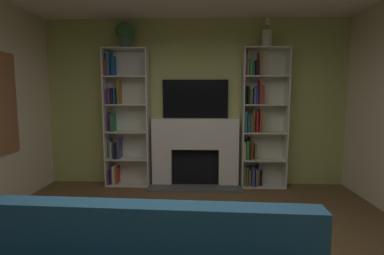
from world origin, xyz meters
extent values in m
cube|color=tan|center=(0.00, 2.66, 1.39)|extent=(5.14, 0.06, 2.78)
cube|color=white|center=(-0.56, 2.52, 0.31)|extent=(0.32, 0.22, 0.63)
cube|color=white|center=(0.56, 2.52, 0.31)|extent=(0.32, 0.22, 0.63)
cube|color=white|center=(0.00, 2.52, 0.88)|extent=(1.44, 0.22, 0.51)
cube|color=black|center=(0.00, 2.59, 0.31)|extent=(0.79, 0.08, 0.63)
cube|color=#51504F|center=(0.00, 2.26, 0.01)|extent=(1.54, 0.30, 0.03)
cube|color=black|center=(0.00, 2.60, 1.46)|extent=(1.09, 0.06, 0.64)
cube|color=silver|center=(-1.49, 2.48, 1.14)|extent=(0.02, 0.30, 2.28)
cube|color=silver|center=(-0.78, 2.48, 1.14)|extent=(0.02, 0.30, 2.28)
cube|color=silver|center=(-1.14, 2.62, 1.14)|extent=(0.73, 0.02, 2.28)
cube|color=silver|center=(-1.14, 2.48, 0.01)|extent=(0.69, 0.30, 0.02)
cube|color=#583380|center=(-1.46, 2.49, 0.14)|extent=(0.02, 0.24, 0.24)
cube|color=#5F3A73|center=(-1.42, 2.51, 0.14)|extent=(0.04, 0.19, 0.23)
cube|color=beige|center=(-1.37, 2.48, 0.18)|extent=(0.04, 0.25, 0.32)
cube|color=#B43C24|center=(-1.33, 2.52, 0.16)|extent=(0.03, 0.18, 0.29)
cube|color=silver|center=(-1.14, 2.48, 0.46)|extent=(0.69, 0.30, 0.02)
cube|color=#396755|center=(-1.45, 2.52, 0.62)|extent=(0.04, 0.17, 0.31)
cube|color=beige|center=(-1.42, 2.51, 0.60)|extent=(0.03, 0.19, 0.28)
cube|color=#5E3B64|center=(-1.37, 2.51, 0.59)|extent=(0.02, 0.20, 0.25)
cube|color=black|center=(-1.34, 2.49, 0.58)|extent=(0.04, 0.24, 0.23)
cube|color=#4B426E|center=(-1.28, 2.49, 0.63)|extent=(0.04, 0.24, 0.33)
cube|color=silver|center=(-1.14, 2.48, 0.91)|extent=(0.69, 0.30, 0.02)
cube|color=#57356A|center=(-1.46, 2.52, 1.08)|extent=(0.02, 0.17, 0.32)
cube|color=#58326A|center=(-1.42, 2.51, 1.07)|extent=(0.03, 0.19, 0.29)
cube|color=#287546|center=(-1.37, 2.48, 1.07)|extent=(0.03, 0.25, 0.29)
cube|color=silver|center=(-1.14, 2.48, 1.37)|extent=(0.69, 0.30, 0.02)
cube|color=#67327D|center=(-1.46, 2.50, 1.50)|extent=(0.03, 0.22, 0.24)
cube|color=#4F2B6F|center=(-1.41, 2.49, 1.51)|extent=(0.04, 0.24, 0.27)
cube|color=black|center=(-1.36, 2.51, 1.50)|extent=(0.03, 0.20, 0.24)
cube|color=navy|center=(-1.32, 2.50, 1.51)|extent=(0.03, 0.22, 0.26)
cube|color=olive|center=(-1.27, 2.52, 1.57)|extent=(0.04, 0.18, 0.39)
cube|color=silver|center=(-1.14, 2.48, 1.82)|extent=(0.69, 0.30, 0.02)
cube|color=#B12C26|center=(-1.46, 2.50, 1.97)|extent=(0.03, 0.21, 0.26)
cube|color=#2A5285|center=(-1.41, 2.50, 2.03)|extent=(0.04, 0.22, 0.39)
cube|color=#1A4E89|center=(-1.35, 2.52, 2.00)|extent=(0.04, 0.17, 0.33)
cube|color=silver|center=(-1.14, 2.48, 2.27)|extent=(0.69, 0.30, 0.02)
cube|color=silver|center=(0.78, 2.48, 1.14)|extent=(0.02, 0.30, 2.28)
cube|color=silver|center=(1.49, 2.48, 1.14)|extent=(0.02, 0.30, 2.28)
cube|color=silver|center=(1.14, 2.62, 1.14)|extent=(0.73, 0.02, 2.28)
cube|color=silver|center=(1.14, 2.48, 0.01)|extent=(0.69, 0.30, 0.02)
cube|color=olive|center=(0.82, 2.50, 0.18)|extent=(0.04, 0.21, 0.32)
cube|color=#3B7B42|center=(0.87, 2.49, 0.17)|extent=(0.02, 0.23, 0.30)
cube|color=#9A513E|center=(0.91, 2.51, 0.15)|extent=(0.04, 0.20, 0.26)
cube|color=#2F4A86|center=(0.96, 2.48, 0.17)|extent=(0.04, 0.25, 0.31)
cube|color=brown|center=(1.02, 2.48, 0.16)|extent=(0.04, 0.25, 0.28)
cube|color=#334F8A|center=(1.07, 2.52, 0.20)|extent=(0.03, 0.18, 0.36)
cube|color=black|center=(1.11, 2.51, 0.14)|extent=(0.02, 0.20, 0.25)
cube|color=silver|center=(1.14, 2.48, 0.46)|extent=(0.69, 0.30, 0.02)
cube|color=beige|center=(0.82, 2.49, 0.61)|extent=(0.03, 0.23, 0.29)
cube|color=#317B38|center=(0.86, 2.49, 0.62)|extent=(0.04, 0.24, 0.32)
cube|color=black|center=(0.90, 2.49, 0.65)|extent=(0.03, 0.24, 0.36)
cube|color=brown|center=(0.94, 2.52, 0.61)|extent=(0.04, 0.18, 0.28)
cube|color=brown|center=(0.99, 2.49, 0.59)|extent=(0.03, 0.23, 0.24)
cube|color=silver|center=(1.14, 2.48, 0.91)|extent=(0.69, 0.30, 0.02)
cube|color=#2A6F51|center=(0.82, 2.49, 1.09)|extent=(0.04, 0.24, 0.33)
cube|color=#1B4D87|center=(0.87, 2.49, 1.07)|extent=(0.04, 0.24, 0.30)
cube|color=brown|center=(0.92, 2.49, 1.07)|extent=(0.02, 0.24, 0.30)
cube|color=olive|center=(0.96, 2.52, 1.11)|extent=(0.03, 0.17, 0.37)
cube|color=#B3242A|center=(1.01, 2.51, 1.09)|extent=(0.03, 0.19, 0.34)
cube|color=#BA3D32|center=(1.06, 2.49, 1.10)|extent=(0.02, 0.24, 0.36)
cube|color=olive|center=(1.09, 2.48, 1.08)|extent=(0.02, 0.25, 0.32)
cube|color=silver|center=(1.14, 2.48, 1.37)|extent=(0.69, 0.30, 0.02)
cube|color=black|center=(0.82, 2.52, 1.53)|extent=(0.03, 0.17, 0.31)
cube|color=black|center=(0.86, 2.49, 1.52)|extent=(0.02, 0.23, 0.29)
cube|color=olive|center=(0.91, 2.53, 1.50)|extent=(0.04, 0.16, 0.24)
cube|color=#354F80|center=(0.97, 2.51, 1.51)|extent=(0.03, 0.20, 0.26)
cube|color=#2B3891|center=(1.01, 2.51, 1.53)|extent=(0.02, 0.20, 0.30)
cube|color=#B62E2A|center=(1.05, 2.49, 1.57)|extent=(0.03, 0.23, 0.39)
cube|color=brown|center=(1.10, 2.51, 1.53)|extent=(0.04, 0.19, 0.31)
cube|color=silver|center=(1.14, 2.48, 1.82)|extent=(0.69, 0.30, 0.02)
cube|color=#613167|center=(0.82, 2.50, 2.00)|extent=(0.03, 0.21, 0.33)
cube|color=olive|center=(0.85, 2.52, 2.03)|extent=(0.03, 0.18, 0.39)
cube|color=#2B7C41|center=(0.89, 2.50, 1.96)|extent=(0.04, 0.22, 0.26)
cube|color=#2D6747|center=(0.94, 2.52, 1.95)|extent=(0.03, 0.18, 0.24)
cube|color=black|center=(0.98, 2.48, 1.96)|extent=(0.03, 0.25, 0.25)
cube|color=brown|center=(1.04, 2.49, 2.02)|extent=(0.04, 0.23, 0.37)
cube|color=silver|center=(1.14, 2.48, 2.27)|extent=(0.69, 0.30, 0.02)
cylinder|color=#4B595F|center=(-1.14, 2.48, 2.35)|extent=(0.18, 0.18, 0.14)
sphere|color=#346C41|center=(-1.14, 2.48, 2.54)|extent=(0.31, 0.31, 0.31)
cylinder|color=beige|center=(1.14, 2.48, 2.41)|extent=(0.16, 0.16, 0.26)
cylinder|color=#4C7F3F|center=(1.15, 2.46, 2.60)|extent=(0.01, 0.01, 0.11)
sphere|color=white|center=(1.15, 2.46, 2.65)|extent=(0.06, 0.06, 0.06)
cylinder|color=#4C7F3F|center=(1.15, 2.47, 2.63)|extent=(0.01, 0.01, 0.17)
sphere|color=white|center=(1.15, 2.47, 2.71)|extent=(0.04, 0.04, 0.04)
cylinder|color=#4C7F3F|center=(1.14, 2.51, 2.62)|extent=(0.01, 0.01, 0.16)
sphere|color=white|center=(1.14, 2.51, 2.70)|extent=(0.06, 0.06, 0.06)
cube|color=#316790|center=(-0.16, -0.70, 0.67)|extent=(1.95, 0.25, 0.48)
camera|label=1|loc=(0.12, -2.31, 1.54)|focal=27.24mm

